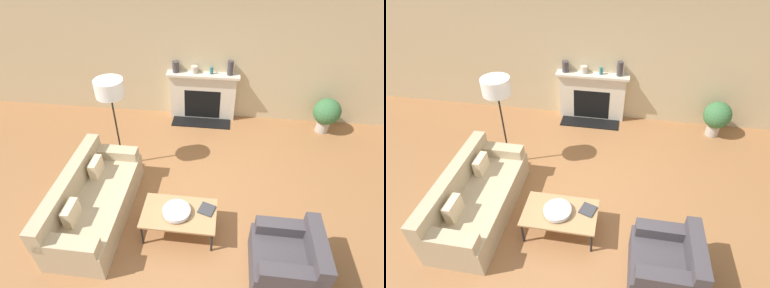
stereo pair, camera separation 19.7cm
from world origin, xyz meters
TOP-DOWN VIEW (x-y plane):
  - ground_plane at (0.00, 0.00)m, footprint 18.00×18.00m
  - wall_back at (0.00, 3.13)m, footprint 18.00×0.06m
  - fireplace at (-0.16, 2.98)m, footprint 1.56×0.59m
  - couch at (-1.54, -0.06)m, footprint 0.90×2.03m
  - armchair_near at (1.26, -0.68)m, footprint 0.83×0.84m
  - coffee_table at (-0.20, -0.19)m, footprint 1.06×0.63m
  - bowl at (-0.24, -0.21)m, footprint 0.40×0.40m
  - book at (0.18, -0.10)m, footprint 0.26×0.26m
  - floor_lamp at (-1.49, 1.17)m, footprint 0.47×0.47m
  - mantel_vase_left at (-0.75, 3.00)m, footprint 0.14×0.14m
  - mantel_vase_center_left at (-0.35, 3.00)m, footprint 0.14×0.14m
  - mantel_vase_center_right at (0.01, 3.00)m, footprint 0.07×0.07m
  - mantel_vase_right at (0.40, 3.00)m, footprint 0.13×0.13m
  - potted_plant at (2.47, 2.72)m, footprint 0.55×0.55m

SIDE VIEW (x-z plane):
  - ground_plane at x=0.00m, z-range 0.00..0.00m
  - armchair_near at x=1.26m, z-range -0.08..0.69m
  - couch at x=-1.54m, z-range -0.10..0.72m
  - coffee_table at x=-0.20m, z-range 0.18..0.60m
  - book at x=0.18m, z-range 0.42..0.44m
  - potted_plant at x=2.47m, z-range 0.07..0.84m
  - bowl at x=-0.24m, z-range 0.43..0.51m
  - fireplace at x=-0.16m, z-range -0.01..1.06m
  - mantel_vase_center_right at x=0.01m, z-range 1.07..1.22m
  - mantel_vase_center_left at x=-0.35m, z-range 1.07..1.23m
  - mantel_vase_left at x=-0.75m, z-range 1.07..1.30m
  - mantel_vase_right at x=0.40m, z-range 1.07..1.37m
  - wall_back at x=0.00m, z-range 0.00..2.90m
  - floor_lamp at x=-1.49m, z-range 0.62..2.35m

